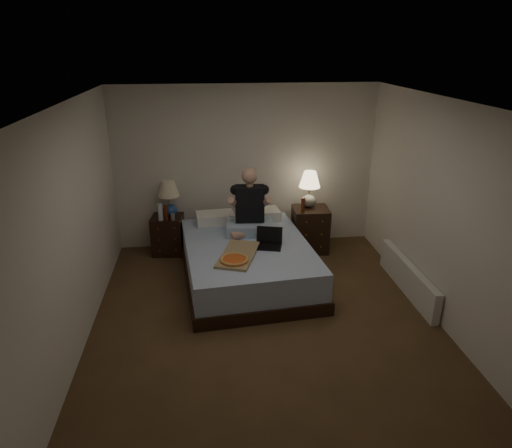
{
  "coord_description": "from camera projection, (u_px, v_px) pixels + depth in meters",
  "views": [
    {
      "loc": [
        -0.64,
        -4.56,
        3.04
      ],
      "look_at": [
        0.0,
        0.9,
        0.85
      ],
      "focal_mm": 32.0,
      "sensor_mm": 36.0,
      "label": 1
    }
  ],
  "objects": [
    {
      "name": "laptop",
      "position": [
        268.0,
        239.0,
        5.95
      ],
      "size": [
        0.4,
        0.36,
        0.24
      ],
      "primitive_type": null,
      "rotation": [
        0.0,
        0.0,
        -0.25
      ],
      "color": "black",
      "rests_on": "bed"
    },
    {
      "name": "radiator",
      "position": [
        408.0,
        278.0,
        5.92
      ],
      "size": [
        0.1,
        1.6,
        0.4
      ],
      "primitive_type": "cube",
      "color": "silver",
      "rests_on": "floor"
    },
    {
      "name": "wall_back",
      "position": [
        246.0,
        168.0,
        7.02
      ],
      "size": [
        4.0,
        0.0,
        2.5
      ],
      "primitive_type": "cube",
      "rotation": [
        1.57,
        0.0,
        0.0
      ],
      "color": "silver",
      "rests_on": "ground"
    },
    {
      "name": "person",
      "position": [
        250.0,
        202.0,
        6.28
      ],
      "size": [
        0.7,
        0.57,
        0.93
      ],
      "primitive_type": null,
      "rotation": [
        0.0,
        0.0,
        -0.08
      ],
      "color": "black",
      "rests_on": "bed"
    },
    {
      "name": "nightstand_left",
      "position": [
        168.0,
        235.0,
        7.0
      ],
      "size": [
        0.5,
        0.46,
        0.6
      ],
      "primitive_type": "cube",
      "rotation": [
        0.0,
        0.0,
        -0.11
      ],
      "color": "black",
      "rests_on": "floor"
    },
    {
      "name": "bed",
      "position": [
        248.0,
        262.0,
        6.2
      ],
      "size": [
        1.81,
        2.3,
        0.54
      ],
      "primitive_type": "cube",
      "rotation": [
        0.0,
        0.0,
        0.09
      ],
      "color": "#6286C4",
      "rests_on": "floor"
    },
    {
      "name": "nightstand_right",
      "position": [
        310.0,
        229.0,
        7.07
      ],
      "size": [
        0.55,
        0.5,
        0.69
      ],
      "primitive_type": "cube",
      "rotation": [
        0.0,
        0.0,
        -0.04
      ],
      "color": "black",
      "rests_on": "floor"
    },
    {
      "name": "lamp_right",
      "position": [
        309.0,
        189.0,
        6.92
      ],
      "size": [
        0.37,
        0.37,
        0.56
      ],
      "primitive_type": null,
      "rotation": [
        0.0,
        0.0,
        -0.18
      ],
      "color": "gray",
      "rests_on": "nightstand_right"
    },
    {
      "name": "wall_left",
      "position": [
        75.0,
        228.0,
        4.73
      ],
      "size": [
        0.0,
        4.5,
        2.5
      ],
      "primitive_type": "cube",
      "rotation": [
        1.57,
        0.0,
        1.57
      ],
      "color": "silver",
      "rests_on": "ground"
    },
    {
      "name": "wall_right",
      "position": [
        441.0,
        213.0,
        5.16
      ],
      "size": [
        0.0,
        4.5,
        2.5
      ],
      "primitive_type": "cube",
      "rotation": [
        1.57,
        0.0,
        -1.57
      ],
      "color": "silver",
      "rests_on": "ground"
    },
    {
      "name": "floor",
      "position": [
        265.0,
        318.0,
        5.41
      ],
      "size": [
        4.0,
        4.5,
        0.0
      ],
      "primitive_type": "cube",
      "color": "brown",
      "rests_on": "ground"
    },
    {
      "name": "wall_front",
      "position": [
        314.0,
        349.0,
        2.87
      ],
      "size": [
        4.0,
        0.0,
        2.5
      ],
      "primitive_type": "cube",
      "rotation": [
        -1.57,
        0.0,
        0.0
      ],
      "color": "silver",
      "rests_on": "ground"
    },
    {
      "name": "soda_can",
      "position": [
        173.0,
        217.0,
        6.74
      ],
      "size": [
        0.07,
        0.07,
        0.1
      ],
      "primitive_type": "cylinder",
      "color": "#BCBBB6",
      "rests_on": "nightstand_left"
    },
    {
      "name": "ceiling",
      "position": [
        267.0,
        102.0,
        4.48
      ],
      "size": [
        4.0,
        4.5,
        0.0
      ],
      "primitive_type": "cube",
      "rotation": [
        3.14,
        0.0,
        0.0
      ],
      "color": "white",
      "rests_on": "ground"
    },
    {
      "name": "beer_bottle_left",
      "position": [
        166.0,
        212.0,
        6.72
      ],
      "size": [
        0.06,
        0.06,
        0.23
      ],
      "primitive_type": "cylinder",
      "color": "#501F0B",
      "rests_on": "nightstand_left"
    },
    {
      "name": "beer_bottle_right",
      "position": [
        303.0,
        205.0,
        6.75
      ],
      "size": [
        0.06,
        0.06,
        0.23
      ],
      "primitive_type": "cylinder",
      "color": "#63270E",
      "rests_on": "nightstand_right"
    },
    {
      "name": "water_bottle",
      "position": [
        160.0,
        212.0,
        6.7
      ],
      "size": [
        0.07,
        0.07,
        0.25
      ],
      "primitive_type": "cylinder",
      "color": "silver",
      "rests_on": "nightstand_left"
    },
    {
      "name": "lamp_left",
      "position": [
        169.0,
        198.0,
        6.81
      ],
      "size": [
        0.32,
        0.32,
        0.56
      ],
      "primitive_type": null,
      "rotation": [
        0.0,
        0.0,
        0.01
      ],
      "color": "navy",
      "rests_on": "nightstand_left"
    },
    {
      "name": "pizza_box",
      "position": [
        234.0,
        260.0,
        5.54
      ],
      "size": [
        0.63,
        0.85,
        0.08
      ],
      "primitive_type": null,
      "rotation": [
        0.0,
        0.0,
        -0.33
      ],
      "color": "tan",
      "rests_on": "bed"
    }
  ]
}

